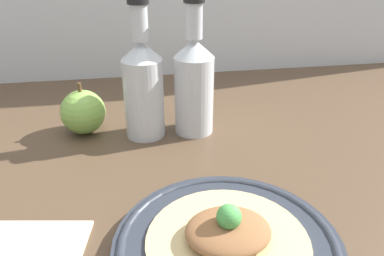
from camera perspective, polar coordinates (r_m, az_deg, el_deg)
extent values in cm
cube|color=brown|center=(60.59, 1.60, -9.55)|extent=(180.00, 110.00, 4.00)
cylinder|color=#2D333D|center=(47.28, 5.45, -17.64)|extent=(27.48, 27.48, 1.84)
torus|color=#2D333D|center=(46.83, 5.49, -17.08)|extent=(26.57, 26.57, 1.29)
cylinder|color=#D6BC7F|center=(46.50, 5.51, -16.66)|extent=(19.53, 19.53, 0.40)
ellipsoid|color=brown|center=(45.52, 5.60, -15.33)|extent=(10.20, 8.67, 2.51)
sphere|color=#4CA34C|center=(44.12, 5.72, -13.28)|extent=(2.94, 2.94, 2.94)
cylinder|color=silver|center=(70.24, -7.32, 4.47)|extent=(7.44, 7.44, 14.88)
cone|color=silver|center=(67.32, -7.78, 11.66)|extent=(7.44, 7.44, 3.35)
cylinder|color=silver|center=(66.25, -8.04, 15.61)|extent=(2.98, 2.98, 6.13)
cylinder|color=black|center=(65.65, -8.25, 18.75)|extent=(3.72, 3.72, 1.20)
cylinder|color=silver|center=(71.12, 0.29, 4.99)|extent=(7.44, 7.44, 14.88)
cone|color=silver|center=(68.24, 0.31, 12.10)|extent=(7.44, 7.44, 3.35)
cylinder|color=silver|center=(67.18, 0.32, 16.02)|extent=(2.98, 2.98, 6.13)
sphere|color=#84B74C|center=(74.76, -16.27, 2.35)|extent=(8.54, 8.54, 8.54)
cylinder|color=brown|center=(72.93, -16.77, 5.88)|extent=(0.68, 0.68, 1.92)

